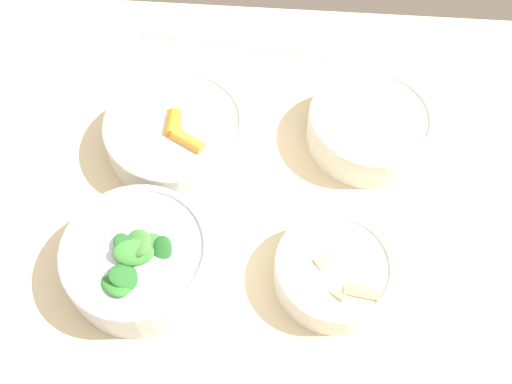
# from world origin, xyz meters

# --- Properties ---
(ground_plane) EXTENTS (10.00, 10.00, 0.00)m
(ground_plane) POSITION_xyz_m (0.00, 0.00, 0.00)
(ground_plane) COLOR #4C4238
(dining_table) EXTENTS (1.20, 0.88, 0.77)m
(dining_table) POSITION_xyz_m (0.00, 0.00, 0.65)
(dining_table) COLOR beige
(dining_table) RESTS_ON ground_plane
(bowl_carrots) EXTENTS (0.20, 0.20, 0.07)m
(bowl_carrots) POSITION_xyz_m (-0.20, 0.13, 0.80)
(bowl_carrots) COLOR silver
(bowl_carrots) RESTS_ON dining_table
(bowl_greens) EXTENTS (0.18, 0.18, 0.09)m
(bowl_greens) POSITION_xyz_m (-0.22, -0.06, 0.81)
(bowl_greens) COLOR silver
(bowl_greens) RESTS_ON dining_table
(bowl_beans_hotdog) EXTENTS (0.18, 0.18, 0.06)m
(bowl_beans_hotdog) POSITION_xyz_m (0.07, 0.17, 0.80)
(bowl_beans_hotdog) COLOR silver
(bowl_beans_hotdog) RESTS_ON dining_table
(bowl_cookies) EXTENTS (0.15, 0.15, 0.05)m
(bowl_cookies) POSITION_xyz_m (0.02, -0.06, 0.80)
(bowl_cookies) COLOR silver
(bowl_cookies) RESTS_ON dining_table
(ruler) EXTENTS (0.32, 0.06, 0.00)m
(ruler) POSITION_xyz_m (-0.14, 0.36, 0.77)
(ruler) COLOR silver
(ruler) RESTS_ON dining_table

